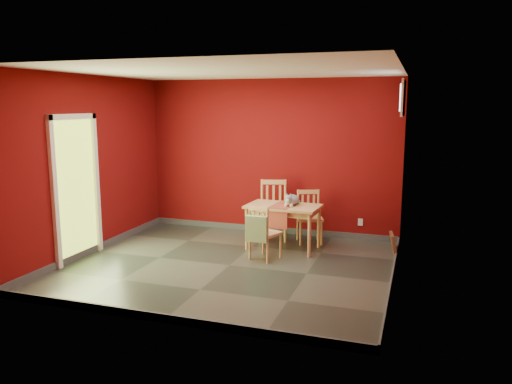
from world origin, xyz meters
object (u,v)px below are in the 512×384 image
(cat, at_px, (292,198))
(tote_bag, at_px, (257,229))
(chair_near, at_px, (264,232))
(picture_frame, at_px, (393,245))
(chair_far_left, at_px, (273,209))
(dining_table, at_px, (283,211))
(chair_far_right, at_px, (309,216))

(cat, bearing_deg, tote_bag, -124.44)
(tote_bag, xyz_separation_m, cat, (0.28, 0.88, 0.31))
(cat, bearing_deg, chair_near, -126.05)
(picture_frame, bearing_deg, chair_near, -157.23)
(picture_frame, bearing_deg, chair_far_left, 168.85)
(picture_frame, bearing_deg, cat, -177.23)
(dining_table, distance_m, tote_bag, 0.84)
(chair_far_left, xyz_separation_m, chair_near, (0.19, -1.16, -0.09))
(dining_table, height_order, chair_far_left, chair_far_left)
(chair_far_right, xyz_separation_m, cat, (-0.19, -0.46, 0.38))
(cat, bearing_deg, chair_far_right, 51.32)
(chair_far_left, distance_m, chair_near, 1.17)
(dining_table, xyz_separation_m, cat, (0.11, 0.07, 0.20))
(tote_bag, bearing_deg, chair_far_right, 70.65)
(picture_frame, bearing_deg, tote_bag, -152.68)
(chair_far_right, bearing_deg, chair_far_left, 179.29)
(chair_far_right, distance_m, picture_frame, 1.46)
(chair_far_left, xyz_separation_m, picture_frame, (2.00, -0.39, -0.33))
(chair_far_left, bearing_deg, picture_frame, -11.15)
(dining_table, xyz_separation_m, picture_frame, (1.68, 0.14, -0.44))
(chair_far_right, height_order, tote_bag, chair_far_right)
(tote_bag, distance_m, cat, 0.98)
(chair_far_left, relative_size, chair_near, 1.22)
(tote_bag, bearing_deg, dining_table, 78.29)
(chair_far_left, xyz_separation_m, cat, (0.43, -0.47, 0.31))
(picture_frame, bearing_deg, chair_far_right, 164.35)
(dining_table, bearing_deg, picture_frame, 4.79)
(chair_far_right, distance_m, cat, 0.63)
(dining_table, height_order, cat, cat)
(tote_bag, relative_size, cat, 0.99)
(cat, xyz_separation_m, picture_frame, (1.57, 0.08, -0.64))
(chair_far_right, distance_m, tote_bag, 1.43)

